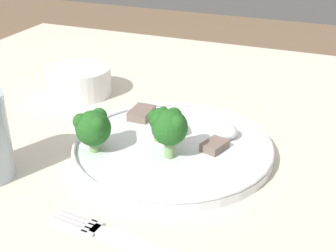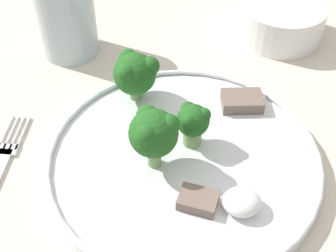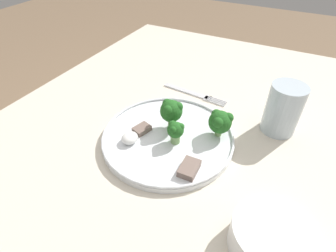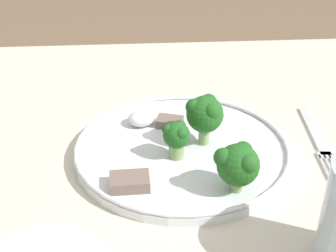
% 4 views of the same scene
% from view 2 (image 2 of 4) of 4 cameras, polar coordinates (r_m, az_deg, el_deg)
% --- Properties ---
extents(table, '(1.19, 1.06, 0.75)m').
position_cam_2_polar(table, '(0.64, -1.90, -3.72)').
color(table, beige).
rests_on(table, ground_plane).
extents(dinner_plate, '(0.29, 0.29, 0.02)m').
position_cam_2_polar(dinner_plate, '(0.50, 1.86, -4.14)').
color(dinner_plate, white).
rests_on(dinner_plate, table).
extents(cream_bowl, '(0.12, 0.12, 0.05)m').
position_cam_2_polar(cream_bowl, '(0.69, 13.60, 12.28)').
color(cream_bowl, white).
rests_on(cream_bowl, table).
extents(drinking_glass, '(0.08, 0.08, 0.12)m').
position_cam_2_polar(drinking_glass, '(0.64, -12.33, 12.70)').
color(drinking_glass, '#B2C1CC').
rests_on(drinking_glass, table).
extents(broccoli_floret_near_rim_left, '(0.05, 0.05, 0.07)m').
position_cam_2_polar(broccoli_floret_near_rim_left, '(0.46, -1.85, -0.78)').
color(broccoli_floret_near_rim_left, '#7FA866').
rests_on(broccoli_floret_near_rim_left, dinner_plate).
extents(broccoli_floret_center_left, '(0.04, 0.04, 0.05)m').
position_cam_2_polar(broccoli_floret_center_left, '(0.49, 2.99, 0.56)').
color(broccoli_floret_center_left, '#7FA866').
rests_on(broccoli_floret_center_left, dinner_plate).
extents(broccoli_floret_back_left, '(0.05, 0.05, 0.06)m').
position_cam_2_polar(broccoli_floret_back_left, '(0.54, -4.16, 6.57)').
color(broccoli_floret_back_left, '#7FA866').
rests_on(broccoli_floret_back_left, dinner_plate).
extents(meat_slice_front_slice, '(0.04, 0.04, 0.01)m').
position_cam_2_polar(meat_slice_front_slice, '(0.46, 3.63, -9.02)').
color(meat_slice_front_slice, '#756056').
rests_on(meat_slice_front_slice, dinner_plate).
extents(meat_slice_middle_slice, '(0.05, 0.03, 0.01)m').
position_cam_2_polar(meat_slice_middle_slice, '(0.55, 8.93, 3.04)').
color(meat_slice_middle_slice, '#756056').
rests_on(meat_slice_middle_slice, dinner_plate).
extents(sauce_dollop, '(0.04, 0.03, 0.02)m').
position_cam_2_polar(sauce_dollop, '(0.45, 8.92, -9.12)').
color(sauce_dollop, white).
rests_on(sauce_dollop, dinner_plate).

